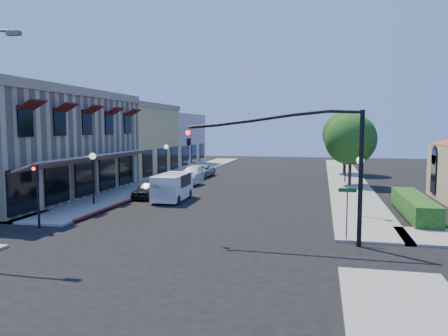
% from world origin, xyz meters
% --- Properties ---
extents(ground, '(120.00, 120.00, 0.00)m').
position_xyz_m(ground, '(0.00, 0.00, 0.00)').
color(ground, black).
rests_on(ground, ground).
extents(sidewalk_left, '(3.50, 50.00, 0.12)m').
position_xyz_m(sidewalk_left, '(-8.75, 27.00, 0.06)').
color(sidewalk_left, gray).
rests_on(sidewalk_left, ground).
extents(sidewalk_right, '(3.50, 50.00, 0.12)m').
position_xyz_m(sidewalk_right, '(8.75, 27.00, 0.06)').
color(sidewalk_right, gray).
rests_on(sidewalk_right, ground).
extents(curb_red_strip, '(0.25, 10.00, 0.06)m').
position_xyz_m(curb_red_strip, '(-6.90, 8.00, 0.00)').
color(curb_red_strip, maroon).
rests_on(curb_red_strip, ground).
extents(corner_brick_building, '(11.77, 18.20, 8.10)m').
position_xyz_m(corner_brick_building, '(-15.45, 11.00, 4.01)').
color(corner_brick_building, tan).
rests_on(corner_brick_building, ground).
extents(yellow_stucco_building, '(10.00, 12.00, 7.60)m').
position_xyz_m(yellow_stucco_building, '(-15.50, 26.00, 3.80)').
color(yellow_stucco_building, tan).
rests_on(yellow_stucco_building, ground).
extents(pink_stucco_building, '(10.00, 12.00, 7.00)m').
position_xyz_m(pink_stucco_building, '(-15.50, 38.00, 3.50)').
color(pink_stucco_building, beige).
rests_on(pink_stucco_building, ground).
extents(hedge, '(1.40, 8.00, 1.10)m').
position_xyz_m(hedge, '(11.70, 9.00, 0.00)').
color(hedge, '#193E11').
rests_on(hedge, ground).
extents(street_tree_a, '(4.56, 4.56, 6.48)m').
position_xyz_m(street_tree_a, '(8.80, 22.00, 4.19)').
color(street_tree_a, black).
rests_on(street_tree_a, ground).
extents(street_tree_b, '(4.94, 4.94, 7.02)m').
position_xyz_m(street_tree_b, '(8.80, 32.00, 4.54)').
color(street_tree_b, black).
rests_on(street_tree_b, ground).
extents(signal_mast_arm, '(8.01, 0.39, 6.00)m').
position_xyz_m(signal_mast_arm, '(5.86, 1.50, 4.09)').
color(signal_mast_arm, black).
rests_on(signal_mast_arm, ground).
extents(secondary_signal, '(0.28, 0.42, 3.32)m').
position_xyz_m(secondary_signal, '(-8.00, 1.41, 2.32)').
color(secondary_signal, black).
rests_on(secondary_signal, ground).
extents(street_name_sign, '(0.80, 0.06, 2.50)m').
position_xyz_m(street_name_sign, '(7.50, 2.20, 1.70)').
color(street_name_sign, '#595B5E').
rests_on(street_name_sign, ground).
extents(lamppost_left_near, '(0.44, 0.44, 3.57)m').
position_xyz_m(lamppost_left_near, '(-8.50, 8.00, 2.74)').
color(lamppost_left_near, black).
rests_on(lamppost_left_near, ground).
extents(lamppost_left_far, '(0.44, 0.44, 3.57)m').
position_xyz_m(lamppost_left_far, '(-8.50, 22.00, 2.74)').
color(lamppost_left_far, black).
rests_on(lamppost_left_far, ground).
extents(lamppost_right_near, '(0.44, 0.44, 3.57)m').
position_xyz_m(lamppost_right_near, '(8.50, 8.00, 2.74)').
color(lamppost_right_near, black).
rests_on(lamppost_right_near, ground).
extents(lamppost_right_far, '(0.44, 0.44, 3.57)m').
position_xyz_m(lamppost_right_far, '(8.50, 24.00, 2.74)').
color(lamppost_right_far, black).
rests_on(lamppost_right_far, ground).
extents(white_van, '(1.99, 4.33, 1.90)m').
position_xyz_m(white_van, '(-4.08, 11.16, 1.10)').
color(white_van, silver).
rests_on(white_van, ground).
extents(parked_car_a, '(1.64, 3.79, 1.27)m').
position_xyz_m(parked_car_a, '(-6.20, 12.00, 0.64)').
color(parked_car_a, black).
rests_on(parked_car_a, ground).
extents(parked_car_b, '(1.53, 3.41, 1.09)m').
position_xyz_m(parked_car_b, '(-5.10, 19.00, 0.54)').
color(parked_car_b, '#B2B5B7').
rests_on(parked_car_b, ground).
extents(parked_car_c, '(1.94, 4.73, 1.37)m').
position_xyz_m(parked_car_c, '(-6.15, 23.11, 0.69)').
color(parked_car_c, silver).
rests_on(parked_car_c, ground).
extents(parked_car_d, '(2.42, 4.83, 1.31)m').
position_xyz_m(parked_car_d, '(-6.20, 26.00, 0.66)').
color(parked_car_d, '#ACAFB1').
rests_on(parked_car_d, ground).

